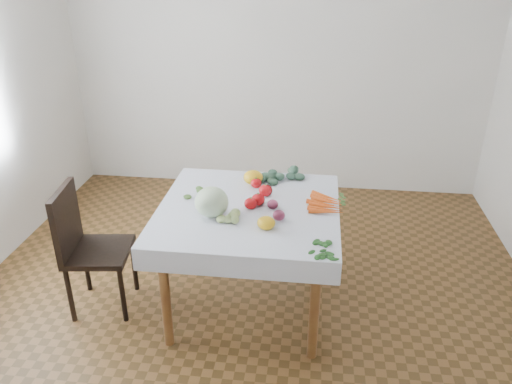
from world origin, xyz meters
The scene contains 19 objects.
ground centered at (0.00, 0.00, 0.00)m, with size 4.00×4.00×0.00m, color brown.
back_wall centered at (0.00, 2.00, 1.35)m, with size 4.00×0.04×2.70m, color silver.
table centered at (0.00, 0.00, 0.65)m, with size 1.00×1.00×0.75m.
tablecloth centered at (0.00, 0.00, 0.75)m, with size 1.12×1.12×0.01m, color white.
chair centered at (-1.06, -0.13, 0.50)m, with size 0.44×0.44×0.88m.
cabbage centered at (-0.20, -0.14, 0.85)m, with size 0.20×0.20×0.18m, color #AFC4A4.
tomato_a centered at (0.09, 0.17, 0.79)m, with size 0.09×0.09×0.08m, color #B50C11.
tomato_b centered at (0.01, 0.29, 0.79)m, with size 0.08×0.08×0.07m, color #B50C11.
tomato_c centered at (0.02, -0.02, 0.79)m, with size 0.08×0.08×0.07m, color #B50C11.
tomato_d centered at (0.06, 0.04, 0.79)m, with size 0.09×0.09×0.08m, color #B50C11.
heirloom_back centered at (-0.02, 0.35, 0.80)m, with size 0.13×0.13×0.09m, color yellow.
heirloom_front centered at (0.14, -0.25, 0.79)m, with size 0.11×0.11×0.07m, color yellow.
onion_a centered at (0.15, 0.00, 0.79)m, with size 0.07×0.07×0.06m, color #50172E.
onion_b centered at (0.20, -0.14, 0.79)m, with size 0.07×0.07×0.06m, color #50172E.
tomatillo_cluster centered at (-0.10, -0.18, 0.78)m, with size 0.13×0.13×0.04m.
carrot_bunch centered at (0.48, 0.07, 0.77)m, with size 0.22×0.29×0.03m.
kale_bunch centered at (0.16, 0.48, 0.78)m, with size 0.34×0.26×0.04m.
basil_bunch centered at (0.46, -0.45, 0.76)m, with size 0.22×0.18×0.01m.
dill_bunch centered at (-0.33, 0.14, 0.77)m, with size 0.21×0.16×0.02m.
Camera 1 is at (0.39, -2.75, 2.20)m, focal length 35.00 mm.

